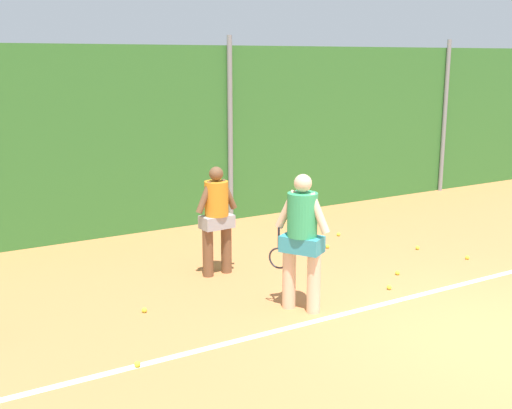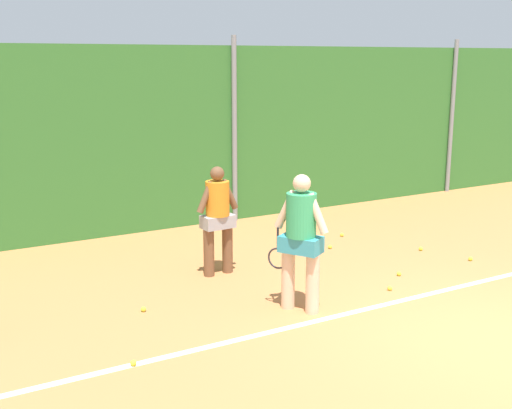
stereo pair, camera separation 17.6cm
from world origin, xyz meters
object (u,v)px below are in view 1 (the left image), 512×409
at_px(tennis_ball_2, 327,246).
at_px(tennis_ball_5, 467,257).
at_px(tennis_ball_9, 137,364).
at_px(tennis_ball_8, 389,287).
at_px(player_foreground_near, 302,235).
at_px(tennis_ball_7, 338,234).
at_px(player_midcourt, 217,215).
at_px(tennis_ball_1, 418,248).
at_px(tennis_ball_6, 144,310).
at_px(tennis_ball_0, 397,273).

xyz_separation_m(tennis_ball_2, tennis_ball_5, (1.57, -1.66, 0.00)).
bearing_deg(tennis_ball_9, tennis_ball_2, 29.55).
bearing_deg(tennis_ball_5, tennis_ball_2, 133.34).
relative_size(tennis_ball_5, tennis_ball_8, 1.00).
height_order(player_foreground_near, tennis_ball_7, player_foreground_near).
xyz_separation_m(player_midcourt, tennis_ball_1, (3.50, -0.62, -0.89)).
height_order(tennis_ball_2, tennis_ball_6, same).
relative_size(player_foreground_near, tennis_ball_6, 26.97).
bearing_deg(tennis_ball_9, tennis_ball_1, 16.06).
relative_size(tennis_ball_7, tennis_ball_8, 1.00).
relative_size(player_midcourt, tennis_ball_9, 24.84).
height_order(tennis_ball_2, tennis_ball_8, same).
distance_m(tennis_ball_0, tennis_ball_9, 4.48).
bearing_deg(tennis_ball_7, tennis_ball_5, -67.02).
relative_size(tennis_ball_8, tennis_ball_9, 1.00).
height_order(player_foreground_near, tennis_ball_8, player_foreground_near).
relative_size(player_midcourt, tennis_ball_1, 24.84).
distance_m(player_midcourt, tennis_ball_1, 3.66).
xyz_separation_m(tennis_ball_5, tennis_ball_6, (-5.30, 0.57, 0.00)).
bearing_deg(tennis_ball_8, tennis_ball_1, 34.91).
xyz_separation_m(tennis_ball_6, tennis_ball_9, (-0.61, -1.37, 0.00)).
height_order(player_foreground_near, player_midcourt, player_foreground_near).
bearing_deg(tennis_ball_0, player_foreground_near, -169.39).
bearing_deg(tennis_ball_9, player_midcourt, 46.66).
relative_size(tennis_ball_0, tennis_ball_1, 1.00).
relative_size(tennis_ball_7, tennis_ball_9, 1.00).
distance_m(player_foreground_near, tennis_ball_1, 3.57).
height_order(player_midcourt, tennis_ball_7, player_midcourt).
height_order(tennis_ball_1, tennis_ball_9, same).
distance_m(tennis_ball_0, tennis_ball_7, 2.24).
distance_m(player_foreground_near, tennis_ball_9, 2.61).
bearing_deg(player_midcourt, tennis_ball_7, 11.35).
bearing_deg(tennis_ball_1, player_foreground_near, -159.90).
xyz_separation_m(tennis_ball_8, tennis_ball_9, (-3.87, -0.40, 0.00)).
distance_m(player_midcourt, tennis_ball_6, 1.94).
height_order(tennis_ball_0, tennis_ball_1, same).
xyz_separation_m(player_foreground_near, tennis_ball_9, (-2.38, -0.43, -0.96)).
height_order(tennis_ball_1, tennis_ball_7, same).
xyz_separation_m(tennis_ball_1, tennis_ball_6, (-5.00, -0.24, 0.00)).
relative_size(player_midcourt, tennis_ball_5, 24.84).
bearing_deg(player_midcourt, tennis_ball_8, -49.21).
relative_size(tennis_ball_2, tennis_ball_6, 1.00).
height_order(player_midcourt, tennis_ball_8, player_midcourt).
xyz_separation_m(tennis_ball_0, tennis_ball_8, (-0.54, -0.41, 0.00)).
distance_m(player_foreground_near, tennis_ball_5, 3.67).
bearing_deg(tennis_ball_2, tennis_ball_0, -87.63).
bearing_deg(tennis_ball_7, player_foreground_near, -135.60).
distance_m(tennis_ball_6, tennis_ball_7, 4.66).
distance_m(tennis_ball_6, tennis_ball_8, 3.41).
bearing_deg(tennis_ball_0, tennis_ball_8, -142.59).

